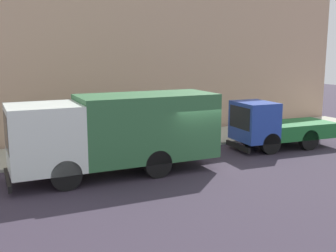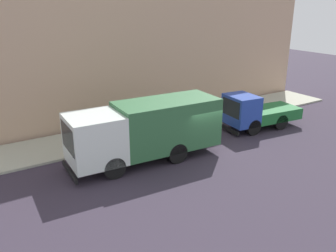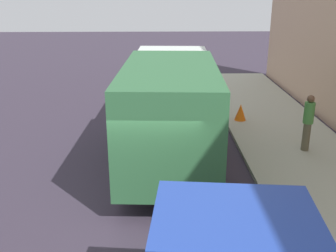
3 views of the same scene
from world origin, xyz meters
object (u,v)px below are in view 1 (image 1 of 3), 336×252
at_px(large_utility_truck, 117,130).
at_px(traffic_cone_orange, 25,156).
at_px(pedestrian_walking, 86,128).
at_px(small_flatbed_truck, 274,126).

xyz_separation_m(large_utility_truck, traffic_cone_orange, (2.84, 3.07, -1.30)).
height_order(large_utility_truck, pedestrian_walking, large_utility_truck).
bearing_deg(large_utility_truck, small_flatbed_truck, -83.88).
distance_m(large_utility_truck, small_flatbed_truck, 8.42).
height_order(pedestrian_walking, traffic_cone_orange, pedestrian_walking).
bearing_deg(large_utility_truck, pedestrian_walking, 3.03).
height_order(large_utility_truck, traffic_cone_orange, large_utility_truck).
relative_size(small_flatbed_truck, traffic_cone_orange, 8.46).
xyz_separation_m(large_utility_truck, pedestrian_walking, (4.31, 0.01, -0.64)).
xyz_separation_m(large_utility_truck, small_flatbed_truck, (0.47, -8.38, -0.64)).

